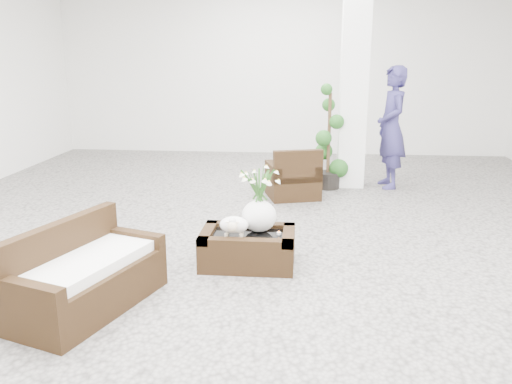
# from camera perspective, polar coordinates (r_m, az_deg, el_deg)

# --- Properties ---
(ground) EXTENTS (11.00, 11.00, 0.00)m
(ground) POSITION_cam_1_polar(r_m,az_deg,el_deg) (5.75, 0.09, -5.73)
(ground) COLOR gray
(ground) RESTS_ON ground
(column) EXTENTS (0.40, 0.40, 3.50)m
(column) POSITION_cam_1_polar(r_m,az_deg,el_deg) (8.20, 10.56, 12.68)
(column) COLOR white
(column) RESTS_ON ground
(coffee_table) EXTENTS (0.90, 0.60, 0.31)m
(coffee_table) POSITION_cam_1_polar(r_m,az_deg,el_deg) (5.19, -0.88, -6.20)
(coffee_table) COLOR #34210F
(coffee_table) RESTS_ON ground
(sheep_figurine) EXTENTS (0.28, 0.23, 0.21)m
(sheep_figurine) POSITION_cam_1_polar(r_m,az_deg,el_deg) (5.02, -2.38, -3.77)
(sheep_figurine) COLOR white
(sheep_figurine) RESTS_ON coffee_table
(planter_narcissus) EXTENTS (0.44, 0.44, 0.80)m
(planter_narcissus) POSITION_cam_1_polar(r_m,az_deg,el_deg) (5.10, 0.33, 0.01)
(planter_narcissus) COLOR white
(planter_narcissus) RESTS_ON coffee_table
(tealight) EXTENTS (0.04, 0.04, 0.03)m
(tealight) POSITION_cam_1_polar(r_m,az_deg,el_deg) (5.13, 2.48, -4.44)
(tealight) COLOR white
(tealight) RESTS_ON coffee_table
(armchair) EXTENTS (0.84, 0.82, 0.73)m
(armchair) POSITION_cam_1_polar(r_m,az_deg,el_deg) (7.57, 3.99, 2.16)
(armchair) COLOR #34210F
(armchair) RESTS_ON ground
(loveseat) EXTENTS (1.01, 1.44, 0.70)m
(loveseat) POSITION_cam_1_polar(r_m,az_deg,el_deg) (4.48, -17.70, -7.78)
(loveseat) COLOR #34210F
(loveseat) RESTS_ON ground
(topiary) EXTENTS (0.41, 0.41, 1.55)m
(topiary) POSITION_cam_1_polar(r_m,az_deg,el_deg) (8.07, 7.86, 5.79)
(topiary) COLOR #1C4817
(topiary) RESTS_ON ground
(shopper) EXTENTS (0.54, 0.73, 1.84)m
(shopper) POSITION_cam_1_polar(r_m,az_deg,el_deg) (8.30, 14.38, 6.73)
(shopper) COLOR navy
(shopper) RESTS_ON ground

